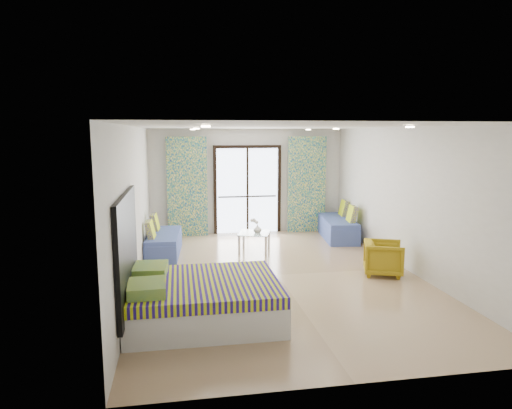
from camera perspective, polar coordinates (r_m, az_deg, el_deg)
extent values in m
cube|color=black|center=(11.76, -1.09, 7.23)|extent=(1.76, 0.08, 0.08)
cube|color=black|center=(11.75, -5.13, 1.62)|extent=(0.08, 0.08, 2.20)
cube|color=black|center=(12.00, 2.90, 1.80)|extent=(0.08, 0.08, 2.20)
cube|color=black|center=(11.85, -1.07, 1.72)|extent=(0.05, 0.06, 2.20)
cube|color=#595451|center=(11.89, -1.09, 1.01)|extent=(1.52, 0.03, 0.04)
cube|color=white|center=(11.56, -8.59, 2.19)|extent=(1.00, 0.10, 2.50)
cube|color=white|center=(12.02, 6.35, 2.49)|extent=(1.00, 0.10, 2.50)
cylinder|color=#FFE0B2|center=(5.92, -6.29, 9.68)|extent=(0.12, 0.12, 0.02)
cylinder|color=#FFE0B2|center=(6.70, 18.68, 9.17)|extent=(0.12, 0.12, 0.02)
cylinder|color=#FFE0B2|center=(8.92, -7.48, 9.39)|extent=(0.12, 0.12, 0.02)
cylinder|color=#FFE0B2|center=(9.46, 9.96, 9.30)|extent=(0.12, 0.12, 0.02)
cylinder|color=#FFE0B2|center=(10.92, -7.91, 9.28)|extent=(0.12, 0.12, 0.02)
cylinder|color=#FFE0B2|center=(11.36, 6.54, 9.29)|extent=(0.12, 0.12, 0.02)
cube|color=black|center=(6.32, -15.82, -5.49)|extent=(0.06, 2.10, 1.50)
cube|color=silver|center=(7.53, -14.91, -3.15)|extent=(0.02, 0.10, 0.10)
cube|color=silver|center=(6.55, -6.46, -12.45)|extent=(2.07, 1.66, 0.41)
cube|color=navy|center=(6.45, -6.51, -10.09)|extent=(2.05, 1.69, 0.16)
cube|color=#18666C|center=(6.04, -13.51, -10.13)|extent=(0.49, 0.59, 0.14)
cube|color=#18666C|center=(6.78, -13.08, -7.97)|extent=(0.50, 0.60, 0.14)
cube|color=#3E5195|center=(10.04, -11.39, -5.09)|extent=(0.76, 1.71, 0.37)
cube|color=#3E5195|center=(9.99, -11.43, -3.80)|extent=(0.75, 1.67, 0.09)
cube|color=navy|center=(9.60, -13.08, -3.08)|extent=(0.21, 0.43, 0.39)
cube|color=navy|center=(10.35, -12.53, -2.19)|extent=(0.21, 0.43, 0.39)
cube|color=#3E5195|center=(11.52, 10.13, -3.17)|extent=(0.93, 1.88, 0.40)
cube|color=#3E5195|center=(11.47, 10.16, -1.95)|extent=(0.91, 1.84, 0.10)
cube|color=navy|center=(11.08, 11.93, -1.17)|extent=(0.26, 0.47, 0.42)
cube|color=navy|center=(11.89, 10.94, -0.46)|extent=(0.26, 0.47, 0.42)
cylinder|color=silver|center=(9.80, -2.12, -5.09)|extent=(0.07, 0.07, 0.43)
cylinder|color=silver|center=(9.72, 1.23, -5.21)|extent=(0.07, 0.07, 0.43)
cylinder|color=silver|center=(10.36, -1.56, -4.33)|extent=(0.07, 0.07, 0.43)
cylinder|color=silver|center=(10.28, 1.61, -4.43)|extent=(0.07, 0.07, 0.43)
cube|color=#8CA59E|center=(9.99, -0.21, -3.57)|extent=(0.83, 0.83, 0.02)
sphere|color=white|center=(9.93, 0.09, -2.26)|extent=(0.07, 0.07, 0.07)
sphere|color=white|center=(9.99, -0.17, -2.07)|extent=(0.07, 0.07, 0.07)
sphere|color=white|center=(9.94, -0.52, -2.00)|extent=(0.07, 0.07, 0.07)
sphere|color=white|center=(9.88, -0.26, -1.94)|extent=(0.07, 0.07, 0.07)
imported|color=white|center=(9.90, 0.19, -3.09)|extent=(0.18, 0.19, 0.18)
imported|color=#A68915|center=(8.75, 15.65, -6.27)|extent=(0.81, 0.84, 0.68)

